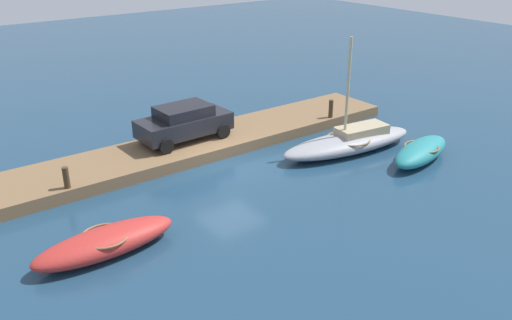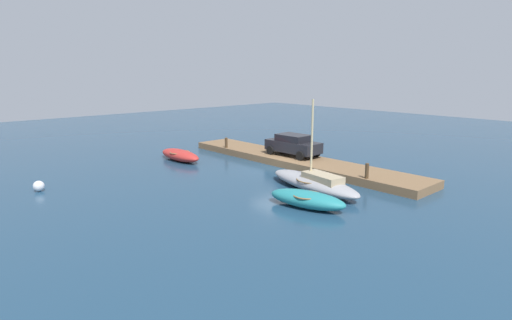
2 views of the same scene
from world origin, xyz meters
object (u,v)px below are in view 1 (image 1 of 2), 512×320
Objects in this scene: rowboat_red at (105,242)px; sailboat_grey at (350,141)px; parked_car at (184,122)px; rowboat_teal at (421,151)px; mooring_post_mid_west at (66,178)px; mooring_post_west at (331,109)px.

rowboat_red is 0.65× the size of sailboat_grey.
sailboat_grey is 1.65× the size of parked_car.
rowboat_teal is 14.14m from mooring_post_mid_west.
mooring_post_west is (-1.53, -2.79, 0.47)m from sailboat_grey.
mooring_post_west reaches higher than rowboat_red.
mooring_post_west is at bearing -102.19° from rowboat_teal.
rowboat_red is 8.38m from parked_car.
parked_car is (-5.74, -1.63, 0.42)m from mooring_post_mid_west.
mooring_post_west is at bearing 165.59° from parked_car.
sailboat_grey reaches higher than mooring_post_mid_west.
rowboat_teal is 0.95× the size of rowboat_red.
rowboat_teal is at bearing 134.95° from parked_car.
sailboat_grey is (-11.72, -1.35, 0.05)m from rowboat_red.
parked_car is at bearing -30.35° from sailboat_grey.
parked_car is (7.22, -1.63, 0.38)m from mooring_post_west.
sailboat_grey is at bearing -173.96° from rowboat_red.
mooring_post_west is (0.13, -5.31, 0.51)m from rowboat_teal.
parked_car is at bearing -136.77° from rowboat_red.
sailboat_grey is at bearing -70.29° from rowboat_teal.
mooring_post_mid_west is at bearing -94.42° from rowboat_red.
parked_car is at bearing -56.95° from rowboat_teal.
sailboat_grey reaches higher than parked_car.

